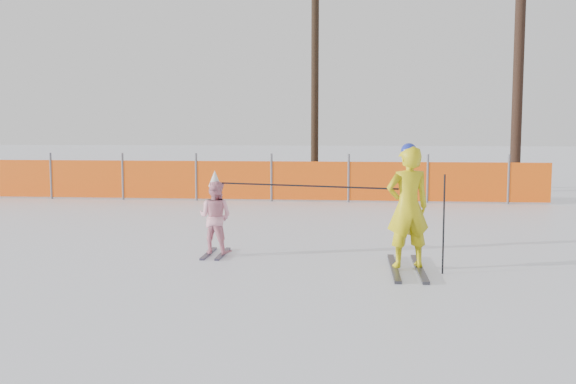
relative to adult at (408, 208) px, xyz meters
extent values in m
plane|color=white|center=(-1.66, -0.07, -0.85)|extent=(120.00, 120.00, 0.00)
cube|color=black|center=(-0.17, 0.00, -0.83)|extent=(0.09, 1.68, 0.04)
cube|color=black|center=(0.17, 0.00, -0.83)|extent=(0.09, 1.68, 0.04)
imported|color=yellow|center=(0.00, 0.00, 0.01)|extent=(0.68, 0.54, 1.63)
sphere|color=#1C299B|center=(0.00, 0.00, 0.76)|extent=(0.21, 0.21, 0.21)
cube|color=black|center=(-2.91, 0.75, -0.84)|extent=(0.09, 0.90, 0.03)
cube|color=black|center=(-2.69, 0.75, -0.84)|extent=(0.09, 0.90, 0.03)
imported|color=#F8A2B6|center=(-2.80, 0.75, -0.27)|extent=(0.62, 0.54, 1.10)
cone|color=silver|center=(-2.80, 0.75, 0.31)|extent=(0.19, 0.19, 0.24)
cylinder|color=black|center=(0.45, -0.20, -0.19)|extent=(0.02, 0.02, 1.32)
cylinder|color=black|center=(-1.40, 0.38, 0.25)|extent=(2.57, 0.71, 0.02)
cylinder|color=#595960|center=(-8.85, 7.84, -0.23)|extent=(0.06, 0.06, 1.25)
cylinder|color=#595960|center=(-6.85, 7.84, -0.23)|extent=(0.06, 0.06, 1.25)
cylinder|color=#595960|center=(-4.85, 7.84, -0.23)|extent=(0.06, 0.06, 1.25)
cylinder|color=#595960|center=(-2.85, 7.84, -0.23)|extent=(0.06, 0.06, 1.25)
cylinder|color=#595960|center=(-0.85, 7.84, -0.23)|extent=(0.06, 0.06, 1.25)
cylinder|color=#595960|center=(1.15, 7.84, -0.23)|extent=(0.06, 0.06, 1.25)
cylinder|color=#595960|center=(3.15, 7.84, -0.23)|extent=(0.06, 0.06, 1.25)
cube|color=#FC590D|center=(-4.33, 7.84, -0.30)|extent=(17.04, 0.03, 1.00)
cylinder|color=black|center=(4.08, 11.06, 2.19)|extent=(0.30, 0.30, 6.09)
cylinder|color=black|center=(-1.87, 10.28, 2.14)|extent=(0.22, 0.22, 5.98)
camera|label=1|loc=(-0.74, -8.67, 1.07)|focal=40.00mm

